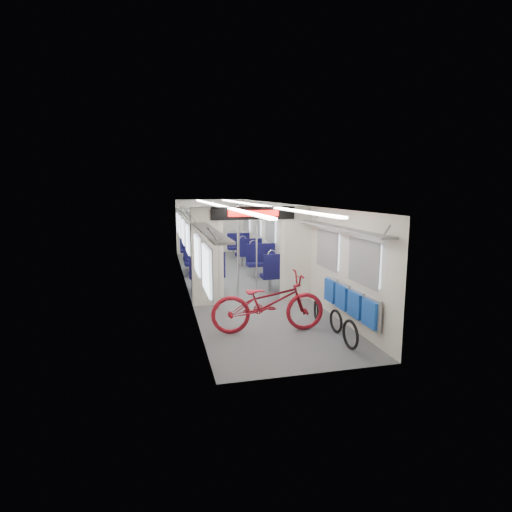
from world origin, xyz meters
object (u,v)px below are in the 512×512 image
at_px(seat_bay_near_right, 270,264).
at_px(flip_bench, 349,301).
at_px(seat_bay_far_right, 244,247).
at_px(seat_bay_near_left, 203,263).
at_px(stanchion_near_left, 238,253).
at_px(bike_hoop_a, 350,336).
at_px(bike_hoop_c, 316,311).
at_px(stanchion_near_right, 257,250).
at_px(stanchion_far_left, 214,237).
at_px(seat_bay_far_left, 195,250).
at_px(bicycle, 268,303).
at_px(stanchion_far_right, 239,237).
at_px(bike_hoop_b, 336,322).

bearing_deg(seat_bay_near_right, flip_bench, -84.30).
xyz_separation_m(seat_bay_near_right, seat_bay_far_right, (-0.00, 3.68, -0.02)).
bearing_deg(seat_bay_near_left, stanchion_near_left, -72.63).
height_order(seat_bay_near_left, seat_bay_far_right, seat_bay_near_left).
distance_m(flip_bench, bike_hoop_a, 1.04).
bearing_deg(bike_hoop_c, bike_hoop_a, -90.94).
xyz_separation_m(stanchion_near_left, stanchion_near_right, (0.58, 0.47, 0.00)).
bearing_deg(stanchion_far_left, seat_bay_near_left, -108.26).
bearing_deg(seat_bay_far_left, stanchion_near_left, -82.44).
relative_size(bicycle, stanchion_far_right, 0.94).
distance_m(bike_hoop_c, seat_bay_far_left, 7.16).
xyz_separation_m(bike_hoop_c, stanchion_near_left, (-1.26, 2.02, 0.95)).
height_order(seat_bay_near_right, stanchion_far_left, stanchion_far_left).
bearing_deg(bike_hoop_b, stanchion_far_right, 96.01).
distance_m(bike_hoop_c, stanchion_far_right, 5.48).
xyz_separation_m(flip_bench, seat_bay_far_right, (-0.42, 7.88, -0.04)).
height_order(stanchion_near_left, stanchion_near_right, same).
relative_size(flip_bench, seat_bay_far_left, 1.01).
bearing_deg(flip_bench, seat_bay_near_left, 115.63).
bearing_deg(bike_hoop_b, stanchion_near_left, 115.60).
bearing_deg(seat_bay_near_right, seat_bay_far_right, 90.00).
xyz_separation_m(seat_bay_near_left, stanchion_far_right, (1.34, 1.28, 0.58)).
relative_size(bike_hoop_b, seat_bay_near_left, 0.20).
xyz_separation_m(seat_bay_far_left, seat_bay_far_right, (1.87, 0.30, -0.01)).
height_order(seat_bay_near_right, seat_bay_far_left, seat_bay_near_right).
relative_size(seat_bay_far_left, stanchion_near_right, 0.93).
bearing_deg(bike_hoop_c, seat_bay_near_right, 90.57).
xyz_separation_m(bike_hoop_b, seat_bay_near_right, (-0.12, 4.29, 0.36)).
bearing_deg(stanchion_near_right, flip_bench, -71.52).
distance_m(flip_bench, stanchion_near_right, 3.39).
relative_size(bike_hoop_c, stanchion_near_left, 0.19).
bearing_deg(flip_bench, bike_hoop_c, 119.22).
relative_size(flip_bench, stanchion_near_right, 0.93).
xyz_separation_m(bicycle, bike_hoop_c, (1.16, 0.41, -0.37)).
bearing_deg(seat_bay_near_right, bike_hoop_a, -89.90).
relative_size(bike_hoop_a, seat_bay_far_right, 0.25).
relative_size(flip_bench, stanchion_far_left, 0.93).
bearing_deg(stanchion_far_right, stanchion_far_left, 155.76).
bearing_deg(stanchion_near_right, bicycle, -99.44).
xyz_separation_m(bicycle, bike_hoop_b, (1.24, -0.37, -0.37)).
xyz_separation_m(bicycle, seat_bay_near_right, (1.12, 3.92, -0.01)).
distance_m(bike_hoop_b, stanchion_near_right, 3.48).
bearing_deg(stanchion_near_right, seat_bay_near_right, 58.09).
distance_m(bike_hoop_b, seat_bay_near_right, 4.30).
height_order(flip_bench, seat_bay_far_right, seat_bay_far_right).
distance_m(seat_bay_near_right, seat_bay_far_right, 3.68).
bearing_deg(flip_bench, stanchion_near_left, 121.28).
relative_size(stanchion_near_left, stanchion_far_right, 1.00).
height_order(bicycle, stanchion_far_right, stanchion_far_right).
height_order(bike_hoop_a, seat_bay_near_right, seat_bay_near_right).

